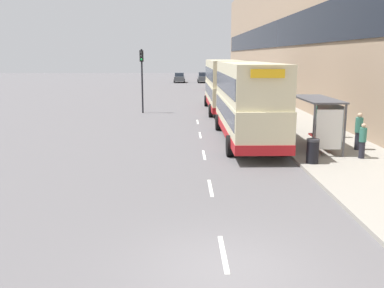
# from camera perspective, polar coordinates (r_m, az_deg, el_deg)

# --- Properties ---
(ground_plane) EXTENTS (220.00, 220.00, 0.00)m
(ground_plane) POSITION_cam_1_polar(r_m,az_deg,el_deg) (9.92, 4.63, -16.39)
(ground_plane) COLOR #5B595B
(pavement) EXTENTS (5.00, 93.00, 0.14)m
(pavement) POSITION_cam_1_polar(r_m,az_deg,el_deg) (48.01, 7.96, 6.10)
(pavement) COLOR gray
(pavement) RESTS_ON ground_plane
(terrace_facade) EXTENTS (3.10, 93.00, 15.49)m
(terrace_facade) POSITION_cam_1_polar(r_m,az_deg,el_deg) (48.66, 13.04, 15.03)
(terrace_facade) COLOR #9E846B
(terrace_facade) RESTS_ON ground_plane
(lane_mark_0) EXTENTS (0.12, 2.00, 0.01)m
(lane_mark_0) POSITION_cam_1_polar(r_m,az_deg,el_deg) (10.62, 4.21, -14.36)
(lane_mark_0) COLOR silver
(lane_mark_0) RESTS_ON ground_plane
(lane_mark_1) EXTENTS (0.12, 2.00, 0.01)m
(lane_mark_1) POSITION_cam_1_polar(r_m,az_deg,el_deg) (15.44, 2.49, -5.87)
(lane_mark_1) COLOR silver
(lane_mark_1) RESTS_ON ground_plane
(lane_mark_2) EXTENTS (0.12, 2.00, 0.01)m
(lane_mark_2) POSITION_cam_1_polar(r_m,az_deg,el_deg) (20.46, 1.62, -1.47)
(lane_mark_2) COLOR silver
(lane_mark_2) RESTS_ON ground_plane
(lane_mark_3) EXTENTS (0.12, 2.00, 0.01)m
(lane_mark_3) POSITION_cam_1_polar(r_m,az_deg,el_deg) (25.54, 1.10, 1.19)
(lane_mark_3) COLOR silver
(lane_mark_3) RESTS_ON ground_plane
(lane_mark_4) EXTENTS (0.12, 2.00, 0.01)m
(lane_mark_4) POSITION_cam_1_polar(r_m,az_deg,el_deg) (30.67, 0.75, 2.96)
(lane_mark_4) COLOR silver
(lane_mark_4) RESTS_ON ground_plane
(bus_shelter) EXTENTS (1.60, 4.20, 2.48)m
(bus_shelter) POSITION_cam_1_polar(r_m,az_deg,el_deg) (21.77, 16.96, 3.83)
(bus_shelter) COLOR #4C4C51
(bus_shelter) RESTS_ON ground_plane
(double_decker_bus_near) EXTENTS (2.85, 11.19, 4.30)m
(double_decker_bus_near) POSITION_cam_1_polar(r_m,az_deg,el_deg) (23.50, 7.37, 5.79)
(double_decker_bus_near) COLOR beige
(double_decker_bus_near) RESTS_ON ground_plane
(double_decker_bus_ahead) EXTENTS (2.85, 11.30, 4.30)m
(double_decker_bus_ahead) POSITION_cam_1_polar(r_m,az_deg,el_deg) (36.52, 4.22, 7.93)
(double_decker_bus_ahead) COLOR beige
(double_decker_bus_ahead) RESTS_ON ground_plane
(car_0) EXTENTS (1.97, 4.27, 1.70)m
(car_0) POSITION_cam_1_polar(r_m,az_deg,el_deg) (76.65, -1.69, 8.84)
(car_0) COLOR #4C5156
(car_0) RESTS_ON ground_plane
(car_1) EXTENTS (1.99, 4.16, 1.73)m
(car_1) POSITION_cam_1_polar(r_m,az_deg,el_deg) (60.33, 2.90, 8.07)
(car_1) COLOR maroon
(car_1) RESTS_ON ground_plane
(car_2) EXTENTS (2.05, 4.43, 1.81)m
(car_2) POSITION_cam_1_polar(r_m,az_deg,el_deg) (76.29, 1.53, 8.86)
(car_2) COLOR #4C5156
(car_2) RESTS_ON ground_plane
(pedestrian_at_shelter) EXTENTS (0.36, 0.36, 1.82)m
(pedestrian_at_shelter) POSITION_cam_1_polar(r_m,az_deg,el_deg) (22.34, 21.33, 1.63)
(pedestrian_at_shelter) COLOR #23232D
(pedestrian_at_shelter) RESTS_ON ground_plane
(pedestrian_1) EXTENTS (0.31, 0.31, 1.59)m
(pedestrian_1) POSITION_cam_1_polar(r_m,az_deg,el_deg) (20.54, 21.79, 0.44)
(pedestrian_1) COLOR #23232D
(pedestrian_1) RESTS_ON ground_plane
(pedestrian_2) EXTENTS (0.36, 0.36, 1.82)m
(pedestrian_2) POSITION_cam_1_polar(r_m,az_deg,el_deg) (26.60, 16.31, 3.46)
(pedestrian_2) COLOR #23232D
(pedestrian_2) RESTS_ON ground_plane
(pedestrian_3) EXTENTS (0.32, 0.32, 1.60)m
(pedestrian_3) POSITION_cam_1_polar(r_m,az_deg,el_deg) (25.35, 19.10, 2.64)
(pedestrian_3) COLOR #23232D
(pedestrian_3) RESTS_ON ground_plane
(litter_bin) EXTENTS (0.55, 0.55, 1.05)m
(litter_bin) POSITION_cam_1_polar(r_m,az_deg,el_deg) (18.98, 15.79, -0.90)
(litter_bin) COLOR black
(litter_bin) RESTS_ON ground_plane
(traffic_light_far_kerb) EXTENTS (0.30, 0.32, 5.19)m
(traffic_light_far_kerb) POSITION_cam_1_polar(r_m,az_deg,el_deg) (35.51, -6.70, 9.70)
(traffic_light_far_kerb) COLOR black
(traffic_light_far_kerb) RESTS_ON ground_plane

